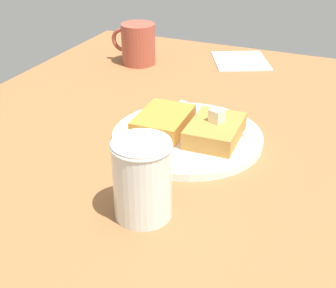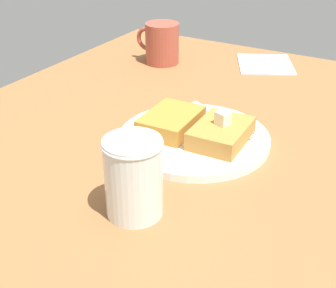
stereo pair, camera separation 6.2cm
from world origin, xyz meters
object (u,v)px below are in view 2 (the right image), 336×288
at_px(plate, 194,138).
at_px(syrup_jar, 134,181).
at_px(napkin, 265,64).
at_px(coffee_mug, 161,43).
at_px(fork, 227,122).

height_order(plate, syrup_jar, syrup_jar).
xyz_separation_m(syrup_jar, napkin, (0.04, -0.58, -0.04)).
bearing_deg(coffee_mug, plate, 128.38).
bearing_deg(syrup_jar, plate, -84.57).
bearing_deg(syrup_jar, napkin, -85.80).
bearing_deg(coffee_mug, fork, 138.61).
bearing_deg(syrup_jar, fork, -91.96).
distance_m(syrup_jar, napkin, 0.58).
height_order(napkin, coffee_mug, coffee_mug).
distance_m(fork, napkin, 0.33).
bearing_deg(napkin, fork, 98.95).
distance_m(fork, syrup_jar, 0.26).
relative_size(napkin, coffee_mug, 1.26).
bearing_deg(fork, plate, 67.08).
xyz_separation_m(syrup_jar, coffee_mug, (0.25, -0.48, -0.00)).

